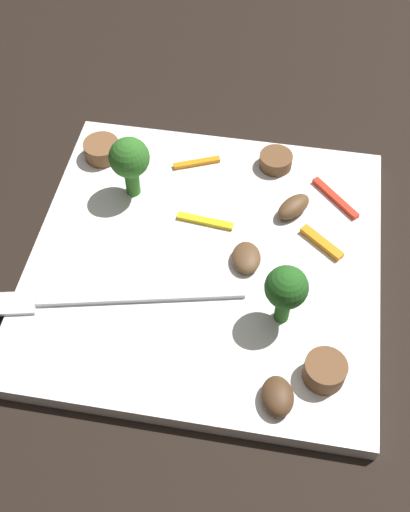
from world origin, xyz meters
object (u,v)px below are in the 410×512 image
sausage_slice_1 (102,150)px  pepper_strip_1 (335,198)px  pepper_strip_2 (197,163)px  mushroom_2 (246,262)px  sausage_slice_0 (325,371)px  mushroom_1 (294,207)px  broccoli_floret_0 (130,160)px  plate (205,261)px  broccoli_floret_1 (286,289)px  pepper_strip_3 (322,243)px  sausage_slice_2 (276,161)px  mushroom_0 (278,396)px  fork (95,300)px  pepper_strip_0 (205,221)px

sausage_slice_1 → pepper_strip_1: (-0.19, 0.02, -0.01)m
pepper_strip_2 → mushroom_2: bearing=119.0°
pepper_strip_1 → pepper_strip_2: 0.12m
sausage_slice_0 → pepper_strip_1: (-0.00, -0.15, -0.01)m
mushroom_1 → broccoli_floret_0: bearing=-0.2°
plate → broccoli_floret_1: (-0.06, 0.04, 0.04)m
broccoli_floret_1 → pepper_strip_3: size_ratio=1.35×
sausage_slice_2 → mushroom_2: 0.10m
broccoli_floret_0 → mushroom_1: broccoli_floret_0 is taller
mushroom_0 → pepper_strip_3: 0.13m
sausage_slice_0 → pepper_strip_1: size_ratio=0.56×
fork → sausage_slice_2: bearing=-138.4°
fork → sausage_slice_2: 0.19m
sausage_slice_0 → mushroom_0: bearing=37.8°
broccoli_floret_0 → pepper_strip_2: 0.07m
broccoli_floret_0 → sausage_slice_0: (-0.16, 0.14, -0.03)m
fork → sausage_slice_0: bearing=156.5°
broccoli_floret_0 → sausage_slice_2: 0.12m
plate → broccoli_floret_0: 0.09m
sausage_slice_0 → pepper_strip_1: 0.15m
broccoli_floret_0 → sausage_slice_1: size_ratio=1.80×
broccoli_floret_1 → pepper_strip_2: broccoli_floret_1 is taller
sausage_slice_2 → pepper_strip_2: bearing=8.2°
sausage_slice_0 → mushroom_1: size_ratio=0.89×
plate → mushroom_0: (-0.06, 0.10, 0.01)m
broccoli_floret_1 → mushroom_2: bearing=-52.6°
broccoli_floret_0 → sausage_slice_0: size_ratio=1.94×
fork → mushroom_2: bearing=-166.7°
broccoli_floret_1 → sausage_slice_1: bearing=-39.0°
fork → broccoli_floret_1: (-0.13, -0.01, 0.03)m
mushroom_0 → mushroom_1: size_ratio=0.89×
fork → mushroom_1: (-0.13, -0.10, 0.00)m
mushroom_2 → broccoli_floret_1: bearing=127.4°
sausage_slice_0 → pepper_strip_3: size_ratio=0.73×
sausage_slice_2 → pepper_strip_2: (0.06, 0.01, -0.00)m
broccoli_floret_0 → mushroom_0: (-0.13, 0.16, -0.03)m
mushroom_2 → pepper_strip_1: 0.10m
broccoli_floret_0 → pepper_strip_2: bearing=-139.2°
mushroom_0 → pepper_strip_0: bearing=-63.2°
broccoli_floret_0 → pepper_strip_3: bearing=169.2°
sausage_slice_0 → broccoli_floret_0: bearing=-40.8°
mushroom_1 → mushroom_2: mushroom_1 is taller
plate → pepper_strip_0: pepper_strip_0 is taller
mushroom_0 → pepper_strip_1: 0.18m
broccoli_floret_1 → sausage_slice_2: size_ratio=1.90×
broccoli_floret_0 → pepper_strip_1: 0.16m
sausage_slice_2 → mushroom_0: (-0.02, 0.20, 0.00)m
fork → sausage_slice_0: size_ratio=6.54×
mushroom_0 → pepper_strip_3: size_ratio=0.73×
pepper_strip_2 → mushroom_0: bearing=113.7°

